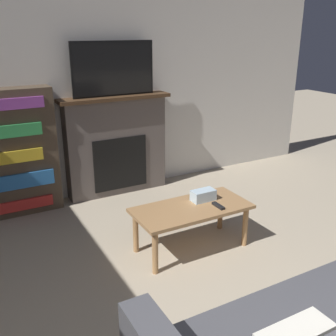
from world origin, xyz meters
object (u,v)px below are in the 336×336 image
(coffee_table, at_px, (192,213))
(tv, at_px, (114,69))
(fireplace, at_px, (116,145))
(bookshelf, at_px, (18,153))

(coffee_table, bearing_deg, tv, 92.90)
(tv, xyz_separation_m, coffee_table, (0.08, -1.56, -1.13))
(fireplace, height_order, tv, tv)
(coffee_table, height_order, bookshelf, bookshelf)
(tv, xyz_separation_m, bookshelf, (-1.12, -0.00, -0.82))
(tv, height_order, bookshelf, tv)
(fireplace, relative_size, coffee_table, 1.25)
(fireplace, relative_size, tv, 1.36)
(fireplace, height_order, coffee_table, fireplace)
(fireplace, xyz_separation_m, coffee_table, (0.08, -1.58, -0.24))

